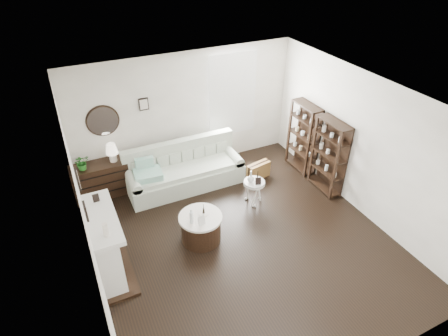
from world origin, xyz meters
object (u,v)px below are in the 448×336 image
sofa (184,172)px  drum_table (201,228)px  pedestal_table (254,183)px  dresser (101,180)px

sofa → drum_table: (-0.33, -1.74, -0.05)m
pedestal_table → drum_table: bearing=-158.9°
dresser → drum_table: bearing=-57.4°
dresser → pedestal_table: bearing=-30.2°
sofa → drum_table: sofa is taller
sofa → dresser: sofa is taller
dresser → pedestal_table: dresser is taller
sofa → pedestal_table: sofa is taller
sofa → drum_table: 1.77m
drum_table → pedestal_table: (1.38, 0.53, 0.20)m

